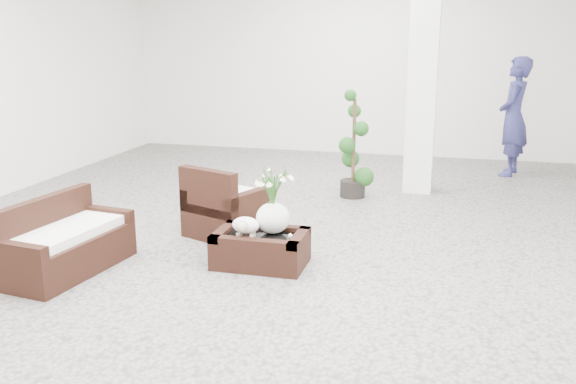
% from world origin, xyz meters
% --- Properties ---
extents(ground, '(11.00, 11.00, 0.00)m').
position_xyz_m(ground, '(0.00, 0.00, 0.00)').
color(ground, gray).
rests_on(ground, ground).
extents(column, '(0.40, 0.40, 3.50)m').
position_xyz_m(column, '(1.20, 2.80, 1.75)').
color(column, white).
rests_on(column, ground).
extents(coffee_table, '(0.90, 0.60, 0.31)m').
position_xyz_m(coffee_table, '(-0.13, -0.68, 0.16)').
color(coffee_table, black).
rests_on(coffee_table, ground).
extents(sheep_figurine, '(0.28, 0.23, 0.21)m').
position_xyz_m(sheep_figurine, '(-0.25, -0.78, 0.42)').
color(sheep_figurine, white).
rests_on(sheep_figurine, coffee_table).
extents(planter_narcissus, '(0.44, 0.44, 0.80)m').
position_xyz_m(planter_narcissus, '(-0.03, -0.58, 0.71)').
color(planter_narcissus, white).
rests_on(planter_narcissus, coffee_table).
extents(tealight, '(0.04, 0.04, 0.03)m').
position_xyz_m(tealight, '(0.17, -0.66, 0.33)').
color(tealight, white).
rests_on(tealight, coffee_table).
extents(armchair, '(0.99, 0.97, 0.82)m').
position_xyz_m(armchair, '(-0.79, 0.15, 0.41)').
color(armchair, black).
rests_on(armchair, ground).
extents(loveseat, '(0.81, 1.41, 0.72)m').
position_xyz_m(loveseat, '(-1.90, -1.33, 0.36)').
color(loveseat, black).
rests_on(loveseat, ground).
extents(topiary, '(0.40, 0.40, 1.48)m').
position_xyz_m(topiary, '(0.33, 2.22, 0.74)').
color(topiary, '#184114').
rests_on(topiary, ground).
extents(shopper, '(0.59, 0.77, 1.90)m').
position_xyz_m(shopper, '(2.58, 4.27, 0.95)').
color(shopper, navy).
rests_on(shopper, ground).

